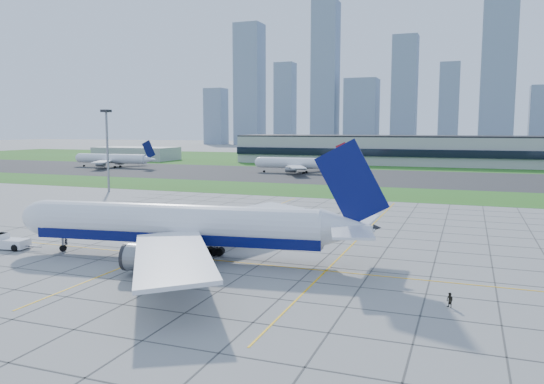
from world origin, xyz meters
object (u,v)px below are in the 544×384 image
object	(u,v)px
light_mast	(107,140)
distant_jet_1	(300,163)
crew_near	(66,242)
crew_far	(450,300)
pushback_tug	(8,242)
airliner	(180,226)
distant_jet_0	(113,159)

from	to	relation	value
light_mast	distant_jet_1	size ratio (longest dim) A/B	0.60
crew_near	distant_jet_1	distance (m)	153.09
crew_far	distant_jet_1	xyz separation A→B (m)	(-68.61, 162.53, 3.63)
pushback_tug	distant_jet_1	xyz separation A→B (m)	(1.25, 157.52, 3.36)
light_mast	crew_near	size ratio (longest dim) A/B	15.89
light_mast	crew_far	bearing A→B (deg)	-36.34
light_mast	distant_jet_1	bearing A→B (deg)	67.02
crew_near	distant_jet_1	bearing A→B (deg)	54.97
pushback_tug	crew_far	size ratio (longest dim) A/B	5.39
crew_far	crew_near	bearing A→B (deg)	-146.73
airliner	crew_far	xyz separation A→B (m)	(39.66, -9.32, -4.21)
airliner	light_mast	bearing A→B (deg)	126.27
airliner	distant_jet_0	distance (m)	200.19
light_mast	pushback_tug	world-z (taller)	light_mast
crew_near	crew_far	size ratio (longest dim) A/B	0.94
airliner	pushback_tug	bearing A→B (deg)	-179.48
distant_jet_0	airliner	bearing A→B (deg)	-50.11
light_mast	distant_jet_1	xyz separation A→B (m)	(36.23, 85.42, -11.69)
light_mast	crew_near	distance (m)	81.44
airliner	crew_far	world-z (taller)	airliner
airliner	crew_near	size ratio (longest dim) A/B	36.65
light_mast	distant_jet_1	distance (m)	93.52
crew_near	crew_far	world-z (taller)	crew_far
airliner	distant_jet_1	xyz separation A→B (m)	(-28.95, 153.21, -0.57)
airliner	crew_near	xyz separation A→B (m)	(-22.25, 0.31, -4.25)
distant_jet_1	pushback_tug	bearing A→B (deg)	-90.46
crew_near	crew_far	distance (m)	62.65
pushback_tug	crew_far	bearing A→B (deg)	-11.71
crew_far	distant_jet_1	bearing A→B (deg)	154.99
crew_near	distant_jet_1	xyz separation A→B (m)	(-6.70, 152.90, 3.68)
pushback_tug	crew_near	distance (m)	9.21
light_mast	crew_far	xyz separation A→B (m)	(104.84, -77.11, -15.33)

